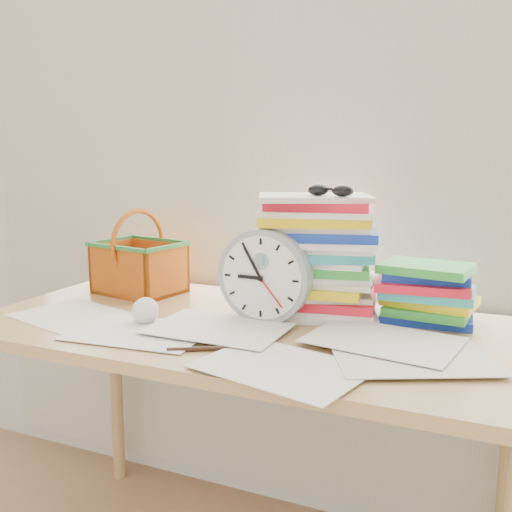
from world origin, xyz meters
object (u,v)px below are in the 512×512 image
at_px(desk, 244,351).
at_px(paper_stack, 317,255).
at_px(basket, 139,252).
at_px(clock, 265,276).
at_px(book_stack, 429,293).

distance_m(desk, paper_stack, 0.32).
bearing_deg(paper_stack, basket, 179.75).
height_order(clock, basket, basket).
xyz_separation_m(desk, basket, (-0.44, 0.18, 0.20)).
distance_m(clock, book_stack, 0.43).
bearing_deg(book_stack, basket, -177.98).
distance_m(paper_stack, book_stack, 0.31).
bearing_deg(desk, clock, 38.82).
relative_size(book_stack, basket, 1.01).
bearing_deg(desk, basket, 158.24).
distance_m(desk, basket, 0.52).
bearing_deg(book_stack, desk, -154.34).
height_order(paper_stack, basket, paper_stack).
bearing_deg(clock, desk, -141.18).
xyz_separation_m(clock, basket, (-0.49, 0.14, 0.01)).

